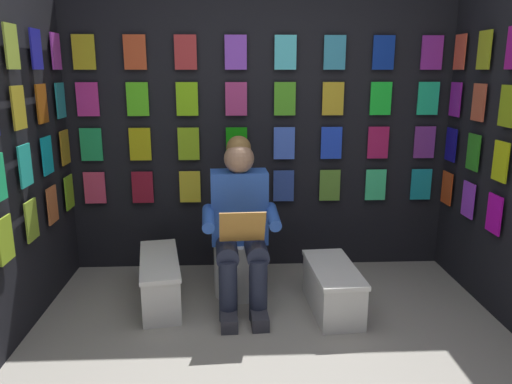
# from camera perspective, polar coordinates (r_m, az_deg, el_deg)

# --- Properties ---
(display_wall_back) EXTENTS (3.19, 0.14, 2.18)m
(display_wall_back) POSITION_cam_1_polar(r_m,az_deg,el_deg) (4.05, 0.46, 6.35)
(display_wall_back) COLOR black
(display_wall_back) RESTS_ON ground
(display_wall_right) EXTENTS (0.14, 1.83, 2.18)m
(display_wall_right) POSITION_cam_1_polar(r_m,az_deg,el_deg) (3.38, -26.65, 3.35)
(display_wall_right) COLOR black
(display_wall_right) RESTS_ON ground
(toilet) EXTENTS (0.41, 0.56, 0.77)m
(toilet) POSITION_cam_1_polar(r_m,az_deg,el_deg) (3.71, -2.01, -6.59)
(toilet) COLOR white
(toilet) RESTS_ON ground
(person_reading) EXTENTS (0.54, 0.70, 1.19)m
(person_reading) POSITION_cam_1_polar(r_m,az_deg,el_deg) (3.41, -1.84, -3.62)
(person_reading) COLOR blue
(person_reading) RESTS_ON ground
(comic_longbox_near) EXTENTS (0.39, 0.82, 0.34)m
(comic_longbox_near) POSITION_cam_1_polar(r_m,az_deg,el_deg) (3.63, -11.11, -10.04)
(comic_longbox_near) COLOR white
(comic_longbox_near) RESTS_ON ground
(comic_longbox_far) EXTENTS (0.34, 0.70, 0.32)m
(comic_longbox_far) POSITION_cam_1_polar(r_m,az_deg,el_deg) (3.50, 8.91, -11.01)
(comic_longbox_far) COLOR white
(comic_longbox_far) RESTS_ON ground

